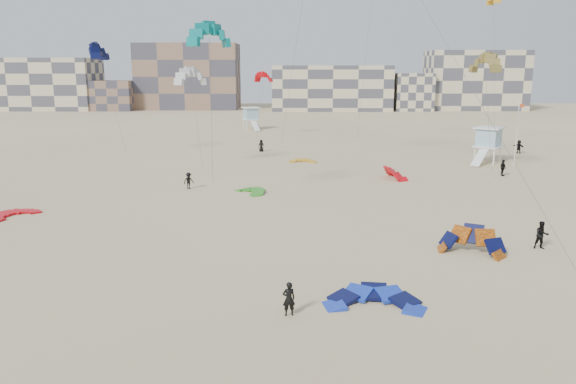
{
  "coord_description": "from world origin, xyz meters",
  "views": [
    {
      "loc": [
        -0.02,
        -27.15,
        11.3
      ],
      "look_at": [
        -0.41,
        6.0,
        3.97
      ],
      "focal_mm": 35.0,
      "sensor_mm": 36.0,
      "label": 1
    }
  ],
  "objects_px": {
    "kite_ground_blue": "(374,305)",
    "kitesurfer_main": "(289,299)",
    "lifeguard_tower_near": "(488,145)",
    "kite_ground_orange": "(470,253)"
  },
  "relations": [
    {
      "from": "kite_ground_orange",
      "to": "kitesurfer_main",
      "type": "relative_size",
      "value": 2.53
    },
    {
      "from": "kitesurfer_main",
      "to": "kite_ground_blue",
      "type": "bearing_deg",
      "value": -175.9
    },
    {
      "from": "kite_ground_blue",
      "to": "kitesurfer_main",
      "type": "xyz_separation_m",
      "value": [
        -4.16,
        -1.26,
        0.82
      ]
    },
    {
      "from": "kite_ground_orange",
      "to": "kitesurfer_main",
      "type": "xyz_separation_m",
      "value": [
        -11.26,
        -9.13,
        0.82
      ]
    },
    {
      "from": "kite_ground_blue",
      "to": "kitesurfer_main",
      "type": "bearing_deg",
      "value": -156.53
    },
    {
      "from": "kite_ground_blue",
      "to": "kite_ground_orange",
      "type": "relative_size",
      "value": 1.1
    },
    {
      "from": "kite_ground_blue",
      "to": "lifeguard_tower_near",
      "type": "distance_m",
      "value": 46.88
    },
    {
      "from": "kitesurfer_main",
      "to": "lifeguard_tower_near",
      "type": "relative_size",
      "value": 0.25
    },
    {
      "from": "kite_ground_blue",
      "to": "kite_ground_orange",
      "type": "bearing_deg",
      "value": 54.52
    },
    {
      "from": "kite_ground_orange",
      "to": "kite_ground_blue",
      "type": "bearing_deg",
      "value": -106.03
    }
  ]
}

